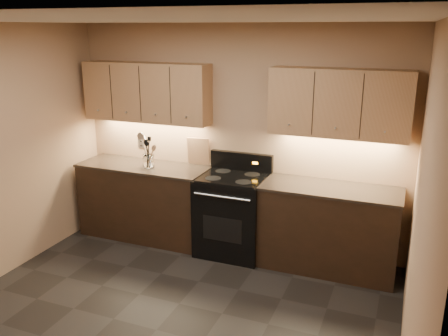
% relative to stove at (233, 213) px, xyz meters
% --- Properties ---
extents(floor, '(4.00, 4.00, 0.00)m').
position_rel_stove_xyz_m(floor, '(-0.08, -1.68, -0.48)').
color(floor, black).
rests_on(floor, ground).
extents(ceiling, '(4.00, 4.00, 0.00)m').
position_rel_stove_xyz_m(ceiling, '(-0.08, -1.68, 2.12)').
color(ceiling, silver).
rests_on(ceiling, wall_back).
extents(wall_back, '(4.00, 0.04, 2.60)m').
position_rel_stove_xyz_m(wall_back, '(-0.08, 0.32, 0.82)').
color(wall_back, '#A27B5F').
rests_on(wall_back, ground).
extents(wall_right, '(0.04, 4.00, 2.60)m').
position_rel_stove_xyz_m(wall_right, '(1.92, -1.68, 0.82)').
color(wall_right, '#A27B5F').
rests_on(wall_right, ground).
extents(counter_left, '(1.62, 0.62, 0.93)m').
position_rel_stove_xyz_m(counter_left, '(-1.18, 0.02, -0.01)').
color(counter_left, black).
rests_on(counter_left, ground).
extents(counter_right, '(1.46, 0.62, 0.93)m').
position_rel_stove_xyz_m(counter_right, '(1.10, 0.02, -0.01)').
color(counter_right, black).
rests_on(counter_right, ground).
extents(stove, '(0.76, 0.68, 1.14)m').
position_rel_stove_xyz_m(stove, '(0.00, 0.00, 0.00)').
color(stove, black).
rests_on(stove, ground).
extents(upper_cab_left, '(1.60, 0.30, 0.70)m').
position_rel_stove_xyz_m(upper_cab_left, '(-1.18, 0.17, 1.32)').
color(upper_cab_left, '#AB8155').
rests_on(upper_cab_left, wall_back).
extents(upper_cab_right, '(1.44, 0.30, 0.70)m').
position_rel_stove_xyz_m(upper_cab_right, '(1.10, 0.17, 1.32)').
color(upper_cab_right, '#AB8155').
rests_on(upper_cab_right, wall_back).
extents(outlet_plate, '(0.08, 0.01, 0.12)m').
position_rel_stove_xyz_m(outlet_plate, '(-1.38, 0.31, 0.64)').
color(outlet_plate, '#B2B5BA').
rests_on(outlet_plate, wall_back).
extents(utensil_crock, '(0.16, 0.16, 0.16)m').
position_rel_stove_xyz_m(utensil_crock, '(-1.07, -0.05, 0.53)').
color(utensil_crock, white).
rests_on(utensil_crock, counter_left).
extents(cutting_board, '(0.28, 0.10, 0.34)m').
position_rel_stove_xyz_m(cutting_board, '(-0.56, 0.28, 0.62)').
color(cutting_board, tan).
rests_on(cutting_board, counter_left).
extents(wooden_spoon, '(0.17, 0.07, 0.29)m').
position_rel_stove_xyz_m(wooden_spoon, '(-1.08, -0.06, 0.61)').
color(wooden_spoon, tan).
rests_on(wooden_spoon, utensil_crock).
extents(black_spoon, '(0.08, 0.08, 0.33)m').
position_rel_stove_xyz_m(black_spoon, '(-1.07, -0.02, 0.63)').
color(black_spoon, black).
rests_on(black_spoon, utensil_crock).
extents(black_turner, '(0.11, 0.17, 0.39)m').
position_rel_stove_xyz_m(black_turner, '(-1.07, -0.07, 0.65)').
color(black_turner, black).
rests_on(black_turner, utensil_crock).
extents(steel_spatula, '(0.23, 0.16, 0.39)m').
position_rel_stove_xyz_m(steel_spatula, '(-1.04, -0.04, 0.66)').
color(steel_spatula, silver).
rests_on(steel_spatula, utensil_crock).
extents(steel_skimmer, '(0.22, 0.12, 0.41)m').
position_rel_stove_xyz_m(steel_skimmer, '(-1.05, -0.05, 0.67)').
color(steel_skimmer, silver).
rests_on(steel_skimmer, utensil_crock).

